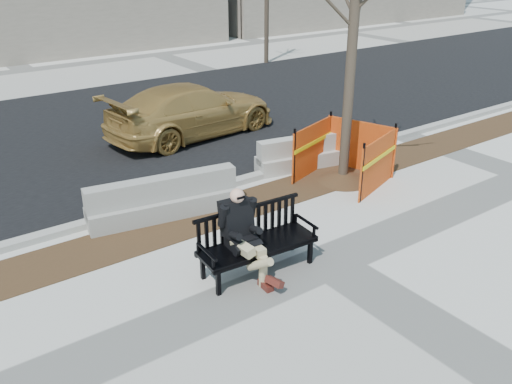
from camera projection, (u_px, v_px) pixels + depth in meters
ground at (327, 261)px, 9.08m from camera, size 120.00×120.00×0.00m
mulch_strip at (240, 206)px, 11.00m from camera, size 40.00×1.20×0.02m
asphalt_street at (118, 129)px, 15.57m from camera, size 60.00×10.40×0.01m
curb at (215, 188)px, 11.68m from camera, size 60.00×0.25×0.12m
bench at (258, 270)px, 8.83m from camera, size 2.01×0.84×1.05m
seated_man at (242, 274)px, 8.74m from camera, size 0.69×1.07×1.44m
tree_fence at (342, 181)px, 12.18m from camera, size 3.24×3.24×6.39m
sedan at (193, 135)px, 15.09m from camera, size 5.08×2.53×1.42m
jersey_barrier_left at (165, 216)px, 10.58m from camera, size 2.97×1.06×0.84m
jersey_barrier_right at (311, 166)px, 12.99m from camera, size 2.77×1.07×0.78m
far_tree_right at (266, 63)px, 24.29m from camera, size 2.76×2.76×5.95m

